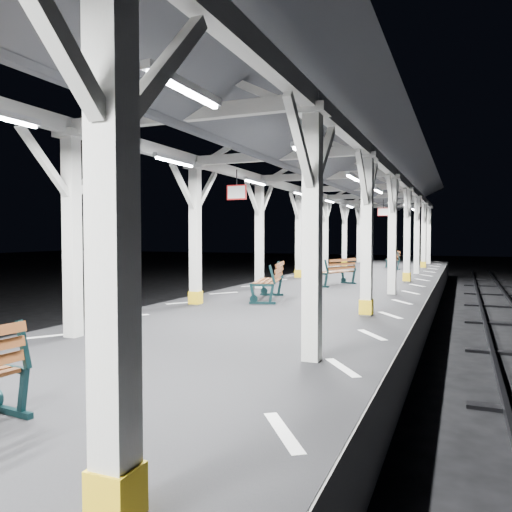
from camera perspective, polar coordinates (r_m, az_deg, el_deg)
The scene contains 9 objects.
ground at distance 9.48m, azimuth -2.17°, elevation -13.83°, with size 120.00×120.00×0.00m, color black.
platform at distance 9.36m, azimuth -2.17°, elevation -10.89°, with size 6.00×50.00×1.00m, color black.
hazard_stripes_left at distance 10.50m, azimuth -14.49°, elevation -6.70°, with size 1.00×48.00×0.01m, color silver.
hazard_stripes_right at distance 8.54m, azimuth 13.11°, elevation -8.77°, with size 1.00×48.00×0.01m, color silver.
track_left at distance 12.36m, azimuth -24.07°, elevation -9.82°, with size 2.20×60.00×0.16m.
canopy at distance 9.29m, azimuth -2.25°, elevation 14.24°, with size 5.40×49.00×4.65m.
bench_mid at distance 12.72m, azimuth 1.78°, elevation -2.75°, with size 1.04×1.87×0.96m.
bench_far at distance 16.53m, azimuth 9.31°, elevation -1.71°, with size 1.14×1.75×0.89m.
bench_extra at distance 25.44m, azimuth 15.54°, elevation -0.36°, with size 0.92×1.71×0.88m.
Camera 1 is at (3.81, -8.27, 2.65)m, focal length 35.00 mm.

